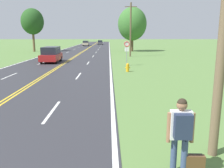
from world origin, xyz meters
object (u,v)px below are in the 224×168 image
Objects in this scene: hitchhiker_person at (181,130)px; traffic_sign at (127,47)px; tree_left_verge at (132,24)px; fire_hydrant at (128,67)px; tree_behind_sign at (32,22)px; car_champagne_suv_mid_near at (86,43)px; car_red_van_approaching at (51,54)px; suitcase at (194,166)px; car_dark_grey_hatchback_mid_far at (100,42)px.

hitchhiker_person is 20.20m from traffic_sign.
hitchhiker_person is at bearing -94.01° from tree_left_verge.
fire_hydrant is 27.99m from tree_left_verge.
car_champagne_suv_mid_near is at bearing 73.83° from tree_behind_sign.
car_red_van_approaching is 45.55m from car_champagne_suv_mid_near.
car_red_van_approaching is (7.90, -18.96, -4.84)m from tree_behind_sign.
traffic_sign is 0.53× the size of car_red_van_approaching.
tree_left_verge reaches higher than traffic_sign.
car_red_van_approaching is (-8.89, 23.75, 0.70)m from suitcase.
car_champagne_suv_mid_near reaches higher than fire_hydrant.
tree_behind_sign is at bearing 23.84° from suitcase.
fire_hydrant is 0.19× the size of car_dark_grey_hatchback_mid_far.
car_champagne_suv_mid_near is 10.10m from car_dark_grey_hatchback_mid_far.
traffic_sign is at bearing -170.44° from car_champagne_suv_mid_near.
traffic_sign is 0.53× the size of car_champagne_suv_mid_near.
hitchhiker_person is 78.61m from car_dark_grey_hatchback_mid_far.
car_red_van_approaching reaches higher than fire_hydrant.
hitchhiker_person is 69.80m from car_champagne_suv_mid_near.
tree_left_verge reaches higher than car_dark_grey_hatchback_mid_far.
car_red_van_approaching is at bearing 158.19° from traffic_sign.
hitchhiker_person is at bearing -161.86° from car_red_van_approaching.
car_champagne_suv_mid_near reaches higher than car_dark_grey_hatchback_mid_far.
hitchhiker_person is 0.37× the size of car_champagne_suv_mid_near.
car_red_van_approaching is (-8.61, 7.72, 0.57)m from fire_hydrant.
car_dark_grey_hatchback_mid_far is (-4.97, 78.53, 0.54)m from suitcase.
tree_behind_sign reaches higher than car_champagne_suv_mid_near.
car_red_van_approaching is at bearing -120.52° from tree_left_verge.
car_red_van_approaching reaches higher than car_dark_grey_hatchback_mid_far.
fire_hydrant is 0.09× the size of tree_behind_sign.
tree_behind_sign is 2.12× the size of car_dark_grey_hatchback_mid_far.
tree_left_verge is (3.04, 43.37, 4.27)m from hitchhiker_person.
tree_behind_sign reaches higher than traffic_sign.
car_dark_grey_hatchback_mid_far reaches higher than suitcase.
tree_behind_sign is at bearing -177.94° from tree_left_verge.
car_dark_grey_hatchback_mid_far is at bearing -5.79° from car_red_van_approaching.
traffic_sign reaches higher than hitchhiker_person.
fire_hydrant is at bearing -96.23° from tree_left_verge.
hitchhiker_person is at bearing -173.65° from car_champagne_suv_mid_near.
car_red_van_approaching reaches higher than car_champagne_suv_mid_near.
fire_hydrant is at bearing -58.26° from tree_behind_sign.
tree_behind_sign reaches higher than suitcase.
car_dark_grey_hatchback_mid_far is (4.12, 9.22, -0.06)m from car_champagne_suv_mid_near.
tree_left_verge is 36.23m from car_dark_grey_hatchback_mid_far.
fire_hydrant is at bearing -133.57° from car_red_van_approaching.
tree_left_verge is 23.25m from car_red_van_approaching.
fire_hydrant is 0.09× the size of tree_left_verge.
suitcase is at bearing -95.54° from hitchhiker_person.
car_dark_grey_hatchback_mid_far is at bearing 71.72° from tree_behind_sign.
tree_left_verge is at bearing 83.77° from fire_hydrant.
traffic_sign is at bearing -113.50° from car_red_van_approaching.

